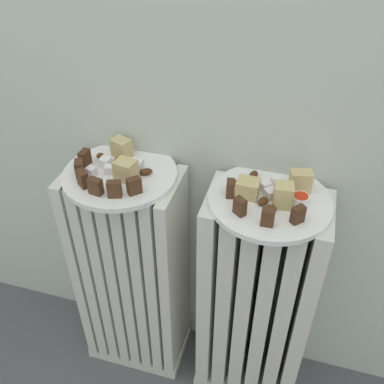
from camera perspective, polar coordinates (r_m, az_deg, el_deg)
The scene contains 35 objects.
radiator_left at distance 1.23m, azimuth -7.77°, elevation -10.80°, with size 0.28×0.17×0.66m.
radiator_right at distance 1.17m, azimuth 8.28°, elevation -14.26°, with size 0.28×0.17×0.66m.
plate_left at distance 1.00m, azimuth -9.40°, elevation 2.29°, with size 0.26×0.26×0.01m, color white.
plate_right at distance 0.93m, azimuth 10.16°, elevation -1.10°, with size 0.26×0.26×0.01m, color white.
dark_cake_slice_left_0 at distance 1.03m, azimuth -13.86°, elevation 4.34°, with size 0.03×0.02×0.04m, color #472B19.
dark_cake_slice_left_1 at distance 0.99m, azimuth -14.55°, elevation 3.01°, with size 0.03×0.02×0.04m, color #472B19.
dark_cake_slice_left_2 at distance 0.96m, azimuth -14.11°, elevation 1.69°, with size 0.03×0.02×0.04m, color #472B19.
dark_cake_slice_left_3 at distance 0.93m, azimuth -12.53°, elevation 0.72°, with size 0.03×0.02×0.04m, color #472B19.
dark_cake_slice_left_4 at distance 0.92m, azimuth -10.15°, elevation 0.39°, with size 0.03×0.02×0.04m, color #472B19.
dark_cake_slice_left_5 at distance 0.92m, azimuth -7.58°, elevation 0.80°, with size 0.03×0.02×0.04m, color #472B19.
marble_cake_slice_left_0 at distance 0.96m, azimuth -8.67°, elevation 2.84°, with size 0.04×0.04×0.05m, color tan.
marble_cake_slice_left_1 at distance 1.04m, azimuth -9.22°, elevation 5.73°, with size 0.04×0.03×0.04m, color tan.
turkish_delight_left_0 at distance 1.00m, azimuth -13.07°, elevation 2.68°, with size 0.02×0.02×0.02m, color white.
turkish_delight_left_1 at distance 0.99m, azimuth -7.26°, elevation 3.46°, with size 0.03×0.03×0.03m, color white.
turkish_delight_left_2 at distance 1.01m, azimuth -11.25°, elevation 3.82°, with size 0.02×0.02×0.02m, color white.
turkish_delight_left_3 at distance 0.99m, azimuth -10.81°, elevation 2.92°, with size 0.02×0.02×0.02m, color white.
medjool_date_left_0 at distance 0.98m, azimuth -6.04°, elevation 2.66°, with size 0.03×0.02×0.02m, color #4C2814.
medjool_date_left_1 at distance 1.02m, azimuth -9.72°, elevation 4.05°, with size 0.02×0.01×0.02m, color #4C2814.
medjool_date_left_2 at distance 1.05m, azimuth -11.84°, elevation 4.59°, with size 0.03×0.02×0.01m, color #4C2814.
dark_cake_slice_right_0 at distance 0.91m, azimuth 5.03°, elevation 0.47°, with size 0.03×0.02×0.04m, color #472B19.
dark_cake_slice_right_1 at distance 0.86m, azimuth 6.29°, elevation -1.89°, with size 0.03×0.02×0.04m, color #472B19.
dark_cake_slice_right_2 at distance 0.85m, azimuth 9.88°, elevation -3.33°, with size 0.03×0.02×0.04m, color #472B19.
dark_cake_slice_right_3 at distance 0.86m, azimuth 13.71°, elevation -2.90°, with size 0.03×0.02×0.04m, color #472B19.
marble_cake_slice_right_0 at distance 0.89m, azimuth 11.85°, elevation -0.44°, with size 0.04×0.04×0.05m, color tan.
marble_cake_slice_right_1 at distance 0.91m, azimuth 7.32°, elevation 0.51°, with size 0.05×0.04×0.04m, color tan.
marble_cake_slice_right_2 at distance 0.94m, azimuth 14.02°, elevation 1.39°, with size 0.04×0.03×0.05m, color tan.
turkish_delight_right_0 at distance 0.92m, azimuth 10.21°, elevation -0.23°, with size 0.02×0.02×0.02m, color white.
turkish_delight_right_1 at distance 0.96m, azimuth 10.96°, elevation 1.35°, with size 0.02×0.02×0.02m, color white.
turkish_delight_right_2 at distance 0.94m, azimuth 9.60°, elevation 0.72°, with size 0.02×0.02×0.02m, color white.
medjool_date_right_0 at distance 0.88m, azimuth 10.35°, elevation -2.16°, with size 0.02×0.02×0.02m, color #4C2814.
medjool_date_right_1 at distance 0.90m, azimuth 9.29°, elevation -1.21°, with size 0.03×0.02×0.02m, color #4C2814.
medjool_date_right_2 at distance 0.97m, azimuth 8.07°, elevation 2.24°, with size 0.03×0.02×0.02m, color #4C2814.
medjool_date_right_3 at distance 0.94m, azimuth 6.02°, elevation 1.19°, with size 0.03×0.02×0.01m, color #4C2814.
jam_bowl_right at distance 0.91m, azimuth 14.01°, elevation -0.93°, with size 0.04×0.04×0.02m.
fork at distance 0.92m, azimuth 11.31°, elevation -0.90°, with size 0.04×0.10×0.00m.
Camera 1 is at (0.21, -0.45, 1.24)m, focal length 40.71 mm.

